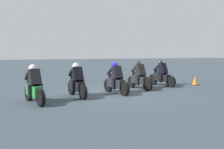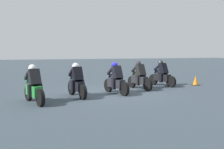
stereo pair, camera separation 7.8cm
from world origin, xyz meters
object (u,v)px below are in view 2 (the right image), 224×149
Objects in this scene: rider_lane_e at (34,87)px; traffic_cone at (195,81)px; rider_lane_b at (140,78)px; rider_lane_d at (77,83)px; rider_lane_a at (162,75)px; rider_lane_c at (116,81)px.

rider_lane_e reaches higher than traffic_cone.
rider_lane_b is 3.58× the size of traffic_cone.
rider_lane_d is (-1.18, 3.66, 0.00)m from rider_lane_b.
traffic_cone is at bearing -115.03° from rider_lane_a.
rider_lane_d is at bearing 97.75° from rider_lane_b.
rider_lane_a is 1.00× the size of rider_lane_e.
rider_lane_e is at bearing 99.91° from rider_lane_b.
rider_lane_a is at bearing 79.70° from traffic_cone.
rider_lane_c is at bearing 103.01° from traffic_cone.
rider_lane_d is (-0.23, 1.94, 0.00)m from rider_lane_c.
rider_lane_b and rider_lane_d have the same top height.
rider_lane_a and rider_lane_e have the same top height.
rider_lane_e is (-2.74, 7.35, 0.00)m from rider_lane_a.
rider_lane_a is 0.99× the size of rider_lane_b.
rider_lane_d is at bearing 94.40° from rider_lane_a.
rider_lane_c is 5.78m from traffic_cone.
rider_lane_e is 3.55× the size of traffic_cone.
rider_lane_a is 7.85m from rider_lane_e.
rider_lane_e is at bearing 106.25° from rider_lane_d.
rider_lane_b is 1.00× the size of rider_lane_c.
rider_lane_d is at bearing 85.38° from rider_lane_c.
rider_lane_b is 5.88m from rider_lane_e.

